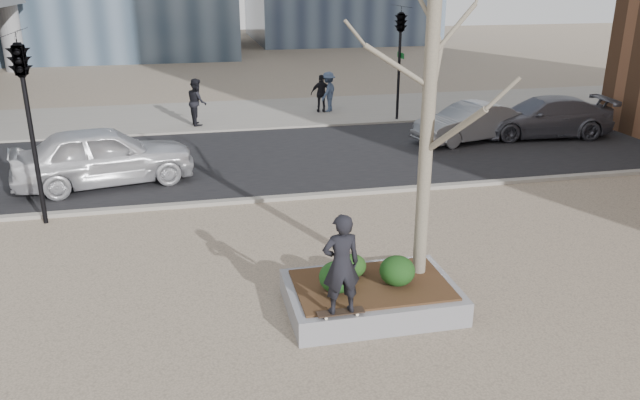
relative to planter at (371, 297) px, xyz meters
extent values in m
plane|color=gray|center=(-1.00, 0.00, -0.23)|extent=(120.00, 120.00, 0.00)
cube|color=black|center=(-1.00, 10.00, -0.21)|extent=(60.00, 8.00, 0.02)
cube|color=gray|center=(-1.00, 17.00, -0.21)|extent=(60.00, 6.00, 0.02)
cube|color=gray|center=(0.00, 0.00, 0.00)|extent=(3.00, 2.00, 0.45)
cube|color=#382314|center=(0.00, 0.00, 0.25)|extent=(2.70, 1.70, 0.04)
ellipsoid|color=#103513|center=(-0.66, -0.14, 0.54)|extent=(0.64, 0.64, 0.54)
ellipsoid|color=#133410|center=(-0.26, 0.35, 0.48)|extent=(0.50, 0.50, 0.42)
ellipsoid|color=#193A12|center=(0.43, -0.12, 0.53)|extent=(0.63, 0.63, 0.53)
imported|color=black|center=(-0.79, -0.88, 1.14)|extent=(0.64, 0.44, 1.69)
imported|color=silver|center=(-5.34, 8.32, 0.63)|extent=(5.23, 2.97, 1.68)
imported|color=gray|center=(6.83, 10.66, 0.46)|extent=(4.27, 2.33, 1.33)
imported|color=#545560|center=(9.76, 10.73, 0.51)|extent=(5.14, 2.57, 1.43)
imported|color=black|center=(-2.54, 15.31, 0.71)|extent=(0.80, 0.97, 1.82)
imported|color=#3B4C6B|center=(3.07, 16.67, 0.65)|extent=(1.15, 1.26, 1.70)
imported|color=black|center=(2.76, 16.59, 0.60)|extent=(0.97, 0.49, 1.60)
camera|label=1|loc=(-3.00, -9.46, 5.44)|focal=35.00mm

